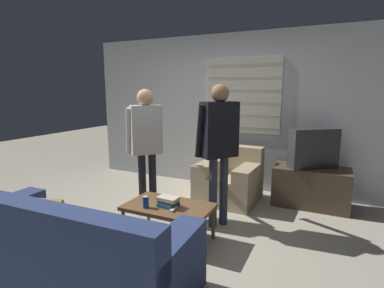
{
  "coord_description": "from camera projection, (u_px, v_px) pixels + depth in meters",
  "views": [
    {
      "loc": [
        1.6,
        -2.79,
        1.65
      ],
      "look_at": [
        0.07,
        0.44,
        1.0
      ],
      "focal_mm": 28.0,
      "sensor_mm": 36.0,
      "label": 1
    }
  ],
  "objects": [
    {
      "name": "ground_plane",
      "position": [
        170.0,
        235.0,
        3.45
      ],
      "size": [
        16.0,
        16.0,
        0.0
      ],
      "primitive_type": "plane",
      "color": "#B2A893"
    },
    {
      "name": "wall_back",
      "position": [
        229.0,
        112.0,
        5.02
      ],
      "size": [
        5.2,
        0.08,
        2.55
      ],
      "color": "#ADB2B7",
      "rests_on": "ground_plane"
    },
    {
      "name": "couch_blue",
      "position": [
        70.0,
        251.0,
        2.53
      ],
      "size": [
        2.12,
        0.89,
        0.82
      ],
      "rotation": [
        0.0,
        0.0,
        0.03
      ],
      "color": "navy",
      "rests_on": "ground_plane"
    },
    {
      "name": "armchair_beige",
      "position": [
        229.0,
        180.0,
        4.51
      ],
      "size": [
        0.89,
        0.85,
        0.8
      ],
      "rotation": [
        0.0,
        0.0,
        3.1
      ],
      "color": "tan",
      "rests_on": "ground_plane"
    },
    {
      "name": "coffee_table",
      "position": [
        169.0,
        209.0,
        3.26
      ],
      "size": [
        0.94,
        0.56,
        0.41
      ],
      "color": "brown",
      "rests_on": "ground_plane"
    },
    {
      "name": "tv_stand",
      "position": [
        311.0,
        187.0,
        4.28
      ],
      "size": [
        1.02,
        0.53,
        0.56
      ],
      "color": "#4C3D2D",
      "rests_on": "ground_plane"
    },
    {
      "name": "tv",
      "position": [
        314.0,
        148.0,
        4.18
      ],
      "size": [
        0.67,
        0.57,
        0.56
      ],
      "rotation": [
        0.0,
        0.0,
        3.78
      ],
      "color": "#2D2D33",
      "rests_on": "tv_stand"
    },
    {
      "name": "person_left_standing",
      "position": [
        146.0,
        137.0,
        3.87
      ],
      "size": [
        0.5,
        0.8,
        1.66
      ],
      "rotation": [
        0.0,
        0.0,
        0.79
      ],
      "color": "black",
      "rests_on": "ground_plane"
    },
    {
      "name": "person_right_standing",
      "position": [
        219.0,
        138.0,
        3.52
      ],
      "size": [
        0.56,
        0.8,
        1.72
      ],
      "rotation": [
        0.0,
        0.0,
        0.92
      ],
      "color": "#33384C",
      "rests_on": "ground_plane"
    },
    {
      "name": "book_stack",
      "position": [
        168.0,
        202.0,
        3.2
      ],
      "size": [
        0.23,
        0.2,
        0.11
      ],
      "color": "#284C89",
      "rests_on": "coffee_table"
    },
    {
      "name": "soda_can",
      "position": [
        146.0,
        202.0,
        3.17
      ],
      "size": [
        0.07,
        0.07,
        0.13
      ],
      "color": "#194C9E",
      "rests_on": "coffee_table"
    },
    {
      "name": "spare_remote",
      "position": [
        174.0,
        209.0,
        3.11
      ],
      "size": [
        0.04,
        0.13,
        0.02
      ],
      "rotation": [
        0.0,
        0.0,
        0.02
      ],
      "color": "white",
      "rests_on": "coffee_table"
    }
  ]
}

